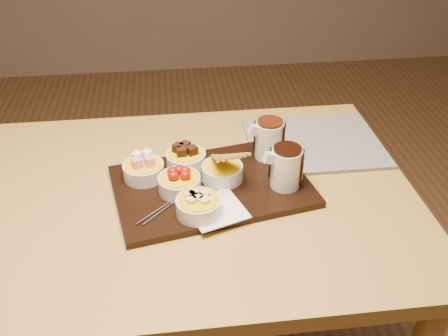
{
  "coord_description": "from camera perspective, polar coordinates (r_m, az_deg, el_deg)",
  "views": [
    {
      "loc": [
        0.02,
        -0.96,
        1.48
      ],
      "look_at": [
        0.14,
        0.0,
        0.81
      ],
      "focal_mm": 40.0,
      "sensor_mm": 36.0,
      "label": 1
    }
  ],
  "objects": [
    {
      "name": "napkin",
      "position": [
        1.12,
        -0.94,
        -4.74
      ],
      "size": [
        0.15,
        0.15,
        0.0
      ],
      "primitive_type": "cube",
      "rotation": [
        0.0,
        0.0,
        0.33
      ],
      "color": "white",
      "rests_on": "serving_board"
    },
    {
      "name": "serving_board",
      "position": [
        1.21,
        -1.41,
        -2.09
      ],
      "size": [
        0.51,
        0.38,
        0.02
      ],
      "primitive_type": "cube",
      "rotation": [
        0.0,
        0.0,
        0.19
      ],
      "color": "black",
      "rests_on": "dining_table"
    },
    {
      "name": "pitcher_milk_chocolate",
      "position": [
        1.28,
        5.18,
        3.22
      ],
      "size": [
        0.08,
        0.08,
        0.1
      ],
      "primitive_type": "cylinder",
      "rotation": [
        0.0,
        0.0,
        0.19
      ],
      "color": "silver",
      "rests_on": "serving_board"
    },
    {
      "name": "bowl_marshmallows",
      "position": [
        1.23,
        -9.16,
        -0.3
      ],
      "size": [
        0.1,
        0.1,
        0.04
      ],
      "primitive_type": "cylinder",
      "color": "silver",
      "rests_on": "serving_board"
    },
    {
      "name": "newspaper",
      "position": [
        1.4,
        10.26,
        2.81
      ],
      "size": [
        0.36,
        0.29,
        0.01
      ],
      "primitive_type": "cube",
      "rotation": [
        0.0,
        0.0,
        -0.0
      ],
      "color": "beige",
      "rests_on": "dining_table"
    },
    {
      "name": "bowl_strawberries",
      "position": [
        1.17,
        -5.11,
        -1.83
      ],
      "size": [
        0.1,
        0.1,
        0.04
      ],
      "primitive_type": "cylinder",
      "color": "silver",
      "rests_on": "serving_board"
    },
    {
      "name": "bowl_biscotti",
      "position": [
        1.21,
        -0.2,
        -0.5
      ],
      "size": [
        0.1,
        0.1,
        0.04
      ],
      "primitive_type": "cylinder",
      "color": "silver",
      "rests_on": "serving_board"
    },
    {
      "name": "pitcher_dark_chocolate",
      "position": [
        1.18,
        7.1,
        0.01
      ],
      "size": [
        0.08,
        0.08,
        0.1
      ],
      "primitive_type": "cylinder",
      "rotation": [
        0.0,
        0.0,
        0.19
      ],
      "color": "silver",
      "rests_on": "serving_board"
    },
    {
      "name": "fondue_skewers",
      "position": [
        1.16,
        -5.26,
        -3.23
      ],
      "size": [
        0.2,
        0.21,
        0.01
      ],
      "primitive_type": null,
      "rotation": [
        0.0,
        0.0,
        -0.82
      ],
      "color": "silver",
      "rests_on": "serving_board"
    },
    {
      "name": "bowl_bananas",
      "position": [
        1.1,
        -2.94,
        -4.43
      ],
      "size": [
        0.1,
        0.1,
        0.04
      ],
      "primitive_type": "cylinder",
      "color": "silver",
      "rests_on": "serving_board"
    },
    {
      "name": "bowl_cake",
      "position": [
        1.26,
        -4.35,
        0.94
      ],
      "size": [
        0.1,
        0.1,
        0.04
      ],
      "primitive_type": "cylinder",
      "color": "silver",
      "rests_on": "serving_board"
    },
    {
      "name": "dining_table",
      "position": [
        1.27,
        -6.34,
        -6.48
      ],
      "size": [
        1.2,
        0.8,
        0.75
      ],
      "color": "#B79244",
      "rests_on": "ground"
    }
  ]
}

